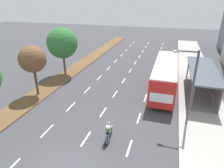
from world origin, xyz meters
TOP-DOWN VIEW (x-y plane):
  - median_strip at (-8.30, 20.00)m, footprint 2.60×52.00m
  - sidewalk_right at (9.25, 20.00)m, footprint 4.50×52.00m
  - lane_divider_left at (-3.50, 18.16)m, footprint 0.14×47.32m
  - lane_divider_center at (0.00, 18.16)m, footprint 0.14×47.32m
  - lane_divider_right at (3.50, 18.16)m, footprint 0.14×47.32m
  - bus_shelter at (9.53, 14.88)m, footprint 2.90×9.94m
  - bus at (5.25, 14.81)m, footprint 2.54×11.29m
  - cyclist at (1.80, 3.96)m, footprint 0.46×1.82m
  - median_tree_second at (-8.30, 9.12)m, footprint 2.88×2.88m
  - median_tree_third at (-8.48, 15.64)m, footprint 4.12×4.12m
  - streetlight at (7.42, 7.89)m, footprint 1.91×0.24m

SIDE VIEW (x-z plane):
  - lane_divider_left at x=-3.50m, z-range 0.00..0.01m
  - lane_divider_center at x=0.00m, z-range 0.00..0.01m
  - lane_divider_right at x=3.50m, z-range 0.00..0.01m
  - median_strip at x=-8.30m, z-range 0.00..0.12m
  - sidewalk_right at x=9.25m, z-range 0.00..0.15m
  - cyclist at x=1.80m, z-range -0.06..1.65m
  - bus_shelter at x=9.53m, z-range 0.44..3.30m
  - bus at x=5.25m, z-range 0.38..3.75m
  - streetlight at x=7.42m, z-range 0.64..7.14m
  - median_tree_second at x=-8.30m, z-range 1.43..6.99m
  - median_tree_third at x=-8.48m, z-range 1.33..7.88m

